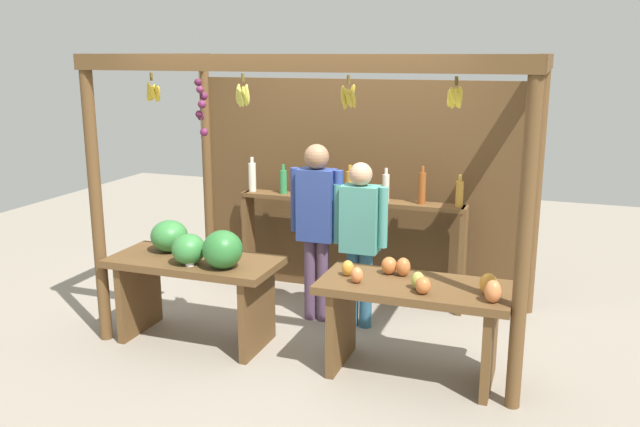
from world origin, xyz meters
The scene contains 7 objects.
ground_plane centered at (0.00, 0.00, 0.00)m, with size 12.00×12.00×0.00m, color gray.
market_stall centered at (0.00, 0.43, 1.35)m, with size 3.42×1.93×2.33m.
fruit_counter_left centered at (-0.89, -0.70, 0.66)m, with size 1.39×0.68×1.01m.
fruit_counter_right centered at (0.92, -0.69, 0.55)m, with size 1.39×0.64×0.87m.
bottle_shelf_unit centered at (-0.02, 0.68, 0.81)m, with size 2.20×0.22×1.35m.
vendor_man centered at (-0.13, 0.08, 0.95)m, with size 0.48×0.21×1.59m.
vendor_woman centered at (0.27, 0.07, 0.86)m, with size 0.48×0.20×1.45m.
Camera 1 is at (1.82, -5.23, 2.34)m, focal length 37.61 mm.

